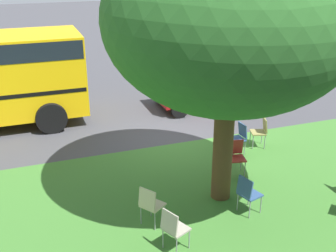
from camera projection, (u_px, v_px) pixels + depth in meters
The scene contains 10 objects.
ground at pixel (178, 140), 12.39m from camera, with size 80.00×80.00×0.00m, color #424247.
grass_verge at pixel (227, 194), 9.61m from camera, with size 48.00×6.00×0.01m, color #3D752D.
street_tree at pixel (230, 20), 7.99m from camera, with size 5.05×5.05×5.87m.
chair_0 at pixel (248, 192), 8.72m from camera, with size 0.52×0.51×0.88m.
chair_1 at pixel (239, 136), 11.40m from camera, with size 0.44×0.43×0.88m.
chair_3 at pixel (261, 130), 11.80m from camera, with size 0.53×0.52×0.88m.
chair_4 at pixel (236, 154), 10.35m from camera, with size 0.50×0.50×0.88m.
chair_5 at pixel (150, 203), 8.33m from camera, with size 0.58×0.58×0.88m.
chair_7 at pixel (173, 227), 7.61m from camera, with size 0.55×0.55×0.88m.
parked_car at pixel (208, 83), 14.97m from camera, with size 3.70×1.92×1.65m.
Camera 1 is at (4.09, 10.50, 5.18)m, focal length 44.13 mm.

